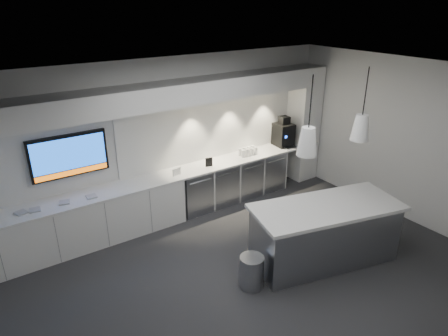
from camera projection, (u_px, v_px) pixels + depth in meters
floor at (250, 270)px, 6.27m from camera, size 7.00×7.00×0.00m
ceiling at (256, 78)px, 5.10m from camera, size 7.00×7.00×0.00m
wall_back at (171, 137)px, 7.59m from camera, size 7.00×0.00×7.00m
wall_front at (414, 277)px, 3.79m from camera, size 7.00×0.00×7.00m
wall_right at (399, 139)px, 7.50m from camera, size 0.00×7.00×7.00m
back_counter at (181, 173)px, 7.58m from camera, size 6.80×0.65×0.04m
left_base_cabinets at (92, 220)px, 6.85m from camera, size 3.30×0.63×0.86m
fridge_unit_a at (193, 191)px, 7.89m from camera, size 0.60×0.61×0.85m
fridge_unit_b at (219, 183)px, 8.22m from camera, size 0.60×0.61×0.85m
fridge_unit_c at (244, 176)px, 8.54m from camera, size 0.60×0.61×0.85m
fridge_unit_d at (267, 170)px, 8.87m from camera, size 0.60×0.61×0.85m
backsplash at (224, 125)px, 8.17m from camera, size 4.60×0.03×1.30m
soffit at (177, 93)px, 7.01m from camera, size 6.90×0.60×0.40m
column at (303, 124)px, 9.10m from camera, size 0.55×0.55×2.60m
wall_tv at (69, 156)px, 6.54m from camera, size 1.25×0.07×0.72m
island at (324, 233)px, 6.34m from camera, size 2.52×1.54×0.99m
bin at (252, 272)px, 5.84m from camera, size 0.40×0.40×0.50m
coffee_machine at (283, 134)px, 8.84m from camera, size 0.40×0.56×0.66m
sign_black at (209, 162)px, 7.79m from camera, size 0.14×0.05×0.18m
sign_white at (177, 172)px, 7.41m from camera, size 0.18×0.05×0.14m
cup_cluster at (248, 151)px, 8.36m from camera, size 0.40×0.19×0.16m
tray_a at (21, 213)px, 6.11m from camera, size 0.20×0.20×0.02m
tray_b at (35, 210)px, 6.19m from camera, size 0.18×0.18×0.02m
tray_c at (64, 202)px, 6.42m from camera, size 0.20×0.20×0.02m
tray_d at (91, 197)px, 6.60m from camera, size 0.17×0.17×0.02m
pendant_left at (307, 141)px, 5.40m from camera, size 0.28×0.28×1.10m
pendant_right at (361, 127)px, 5.98m from camera, size 0.28×0.28×1.10m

